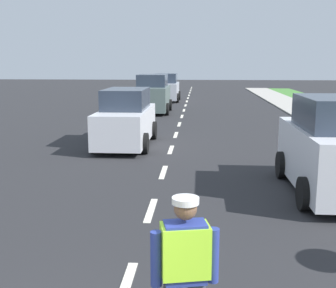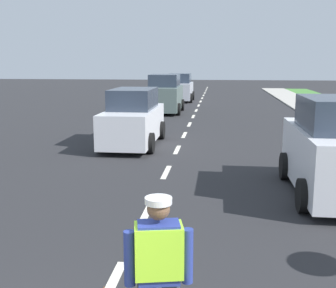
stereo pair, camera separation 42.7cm
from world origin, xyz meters
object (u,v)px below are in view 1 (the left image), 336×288
Objects in this scene: car_parked_curbside at (335,149)px; car_oncoming_third at (166,88)px; car_oncoming_second at (152,95)px; car_oncoming_lead at (126,119)px; road_worker at (187,270)px.

car_parked_curbside reaches higher than car_oncoming_third.
car_oncoming_lead is at bearing -89.04° from car_oncoming_second.
car_oncoming_second is at bearing 90.96° from car_oncoming_lead.
car_oncoming_second reaches higher than car_oncoming_lead.
car_oncoming_second reaches higher than car_parked_curbside.
car_oncoming_lead is at bearing 102.71° from road_worker.
car_parked_curbside is at bearing -43.28° from car_oncoming_lead.
car_parked_curbside is at bearing 61.34° from road_worker.
road_worker is 6.49m from car_parked_curbside.
car_oncoming_third is at bearing 94.88° from road_worker.
car_oncoming_second is at bearing 97.17° from road_worker.
car_oncoming_lead is (-2.47, 10.94, -0.00)m from road_worker.
car_oncoming_third reaches higher than car_oncoming_lead.
car_parked_curbside reaches higher than car_oncoming_lead.
car_parked_curbside is 1.00× the size of car_oncoming_third.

